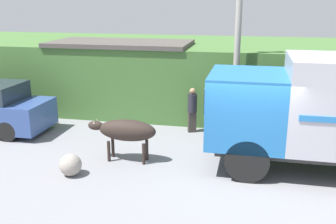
% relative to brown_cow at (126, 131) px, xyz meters
% --- Properties ---
extents(ground_plane, '(60.00, 60.00, 0.00)m').
position_rel_brown_cow_xyz_m(ground_plane, '(3.28, -0.26, -0.89)').
color(ground_plane, gray).
extents(hillside_embankment, '(32.00, 6.32, 2.69)m').
position_rel_brown_cow_xyz_m(hillside_embankment, '(3.28, 6.50, 0.46)').
color(hillside_embankment, '#426B33').
rests_on(hillside_embankment, ground_plane).
extents(building_backdrop, '(5.35, 2.70, 2.85)m').
position_rel_brown_cow_xyz_m(building_backdrop, '(-1.67, 4.61, 0.55)').
color(building_backdrop, '#C6B793').
rests_on(building_backdrop, ground_plane).
extents(brown_cow, '(1.97, 0.61, 1.20)m').
position_rel_brown_cow_xyz_m(brown_cow, '(0.00, 0.00, 0.00)').
color(brown_cow, '#2D231E').
rests_on(brown_cow, ground_plane).
extents(pedestrian_on_hill, '(0.41, 0.41, 1.54)m').
position_rel_brown_cow_xyz_m(pedestrian_on_hill, '(1.43, 2.86, -0.04)').
color(pedestrian_on_hill, '#38332D').
rests_on(pedestrian_on_hill, ground_plane).
extents(utility_pole, '(0.90, 0.20, 5.98)m').
position_rel_brown_cow_xyz_m(utility_pole, '(2.83, 3.02, 2.23)').
color(utility_pole, '#9E998E').
rests_on(utility_pole, ground_plane).
extents(roadside_rock, '(0.58, 0.58, 0.58)m').
position_rel_brown_cow_xyz_m(roadside_rock, '(-1.10, -1.25, -0.60)').
color(roadside_rock, gray).
rests_on(roadside_rock, ground_plane).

